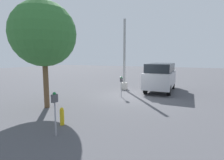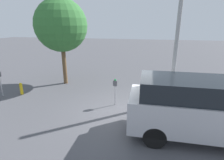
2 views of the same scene
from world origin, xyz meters
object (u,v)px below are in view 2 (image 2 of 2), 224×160
(lamp_post, at_px, (174,64))
(parking_meter_near, at_px, (115,86))
(street_tree, at_px, (61,26))
(fire_hydrant, at_px, (21,89))
(parked_van, at_px, (199,107))

(lamp_post, bearing_deg, parking_meter_near, -162.31)
(street_tree, xyz_separation_m, fire_hydrant, (-1.54, -2.36, -3.38))
(parking_meter_near, distance_m, fire_hydrant, 5.50)
(lamp_post, height_order, street_tree, lamp_post)
(parking_meter_near, distance_m, street_tree, 5.42)
(parking_meter_near, height_order, fire_hydrant, parking_meter_near)
(fire_hydrant, bearing_deg, street_tree, 56.91)
(lamp_post, relative_size, street_tree, 1.04)
(parking_meter_near, height_order, street_tree, street_tree)
(parking_meter_near, relative_size, parked_van, 0.28)
(parking_meter_near, xyz_separation_m, fire_hydrant, (-5.46, 0.21, -0.65))
(lamp_post, xyz_separation_m, fire_hydrant, (-8.14, -0.65, -1.67))
(lamp_post, distance_m, street_tree, 7.03)
(parked_van, relative_size, street_tree, 0.88)
(parked_van, bearing_deg, parking_meter_near, 148.18)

